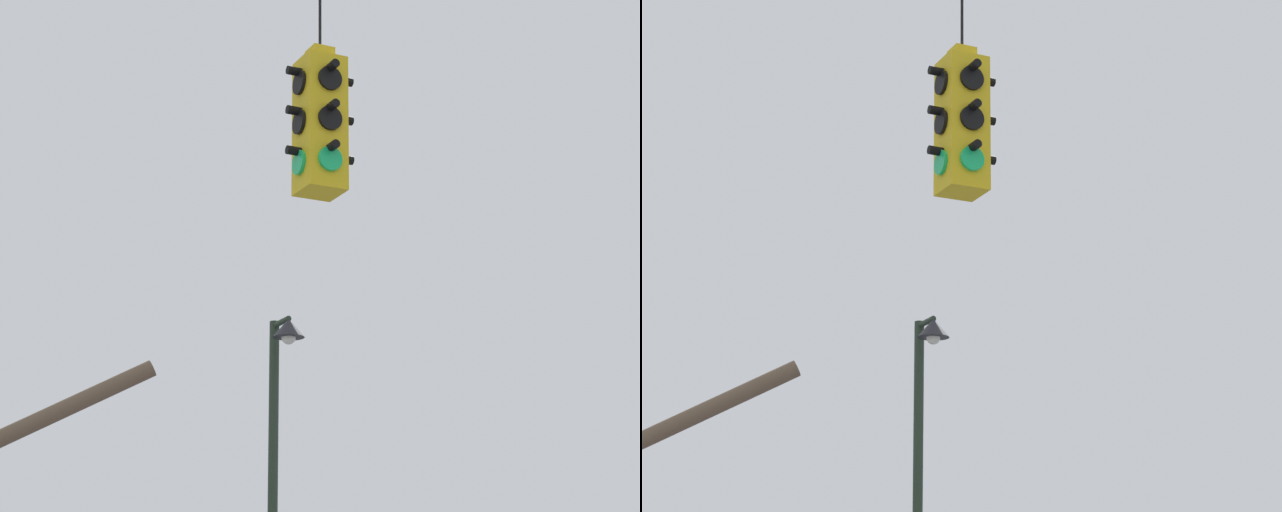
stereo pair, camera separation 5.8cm
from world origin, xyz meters
TOP-DOWN VIEW (x-y plane):
  - traffic_light_near_right_pole at (-1.75, -0.32)m, footprint 0.58×0.58m
  - street_lamp at (0.20, 4.85)m, footprint 0.39×0.68m

SIDE VIEW (x-z plane):
  - street_lamp at x=0.20m, z-range 0.87..6.12m
  - traffic_light_near_right_pole at x=-1.75m, z-range 3.83..7.34m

